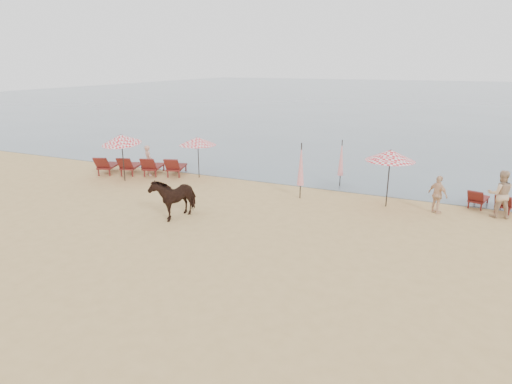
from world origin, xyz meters
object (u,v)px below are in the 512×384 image
Objects in this scene: umbrella_open_left_a at (198,141)px; umbrella_closed_right at (341,158)px; umbrella_open_left_b at (121,139)px; beachgoer_right_a at (500,194)px; umbrella_open_right at (390,155)px; umbrella_closed_left at (301,165)px; lounger_cluster_left at (141,166)px; beachgoer_left at (148,160)px; lounger_cluster_right at (491,201)px; cow at (174,196)px; beachgoer_right_b at (438,195)px.

umbrella_closed_right is at bearing 34.97° from umbrella_open_left_a.
umbrella_open_left_b is 17.07m from beachgoer_right_a.
umbrella_open_right is 1.30× the size of beachgoer_right_a.
umbrella_closed_left is (5.99, -1.22, -0.40)m from umbrella_open_left_a.
lounger_cluster_left is 1.96× the size of umbrella_closed_left.
beachgoer_right_a reaches higher than beachgoer_left.
umbrella_closed_right reaches higher than lounger_cluster_right.
lounger_cluster_right is at bearing -143.57° from beachgoer_left.
lounger_cluster_left is 2.53× the size of lounger_cluster_right.
lounger_cluster_right is at bearing 38.29° from cow.
umbrella_open_left_a reaches higher than lounger_cluster_right.
lounger_cluster_right is at bearing -87.87° from beachgoer_right_a.
umbrella_closed_left is 1.54× the size of beachgoer_left.
lounger_cluster_right is 7.90m from umbrella_closed_left.
lounger_cluster_left is 2.02× the size of umbrella_open_right.
umbrella_closed_right is at bearing -172.77° from lounger_cluster_right.
umbrella_open_left_b is at bearing -108.41° from lounger_cluster_left.
umbrella_closed_left is 5.68m from beachgoer_right_b.
umbrella_closed_right is at bearing 65.98° from umbrella_closed_left.
umbrella_open_right is at bearing 14.92° from umbrella_open_left_b.
cow is 10.43m from beachgoer_right_b.
beachgoer_left reaches higher than lounger_cluster_left.
umbrella_closed_left is (-7.63, -1.69, 1.14)m from lounger_cluster_right.
umbrella_open_left_b is at bearing -152.12° from umbrella_open_right.
lounger_cluster_left is at bearing -160.41° from lounger_cluster_right.
umbrella_open_left_a reaches higher than cow.
beachgoer_right_a reaches higher than lounger_cluster_right.
lounger_cluster_left is 12.91m from umbrella_open_right.
umbrella_closed_left reaches higher than beachgoer_right_b.
lounger_cluster_left is at bearing 149.72° from cow.
umbrella_closed_left is at bearing -3.95° from beachgoer_right_a.
beachgoer_right_a is 2.26m from beachgoer_right_b.
umbrella_closed_left is at bearing -114.02° from umbrella_closed_right.
lounger_cluster_right is 13.71m from umbrella_open_left_a.
umbrella_open_right is at bearing -148.30° from beachgoer_left.
umbrella_open_right is 1.58× the size of beachgoer_right_b.
beachgoer_right_b reaches higher than lounger_cluster_left.
cow is at bearing -137.10° from lounger_cluster_right.
lounger_cluster_left is 7.15m from cow.
beachgoer_right_b is at bearing -26.74° from umbrella_closed_right.
umbrella_closed_left is (9.12, 0.88, -0.60)m from umbrella_open_left_b.
umbrella_open_left_a is 0.87× the size of umbrella_open_left_b.
umbrella_open_left_a is 0.94× the size of umbrella_closed_right.
lounger_cluster_right is at bearing 25.92° from umbrella_open_left_a.
cow is (-11.37, -5.93, 0.41)m from lounger_cluster_right.
lounger_cluster_right is at bearing 40.31° from umbrella_open_right.
beachgoer_right_a is at bearing 34.54° from cow.
umbrella_open_left_b is 14.86m from beachgoer_right_b.
beachgoer_right_a is (13.80, -0.37, -1.00)m from umbrella_open_left_a.
umbrella_closed_left reaches higher than lounger_cluster_left.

